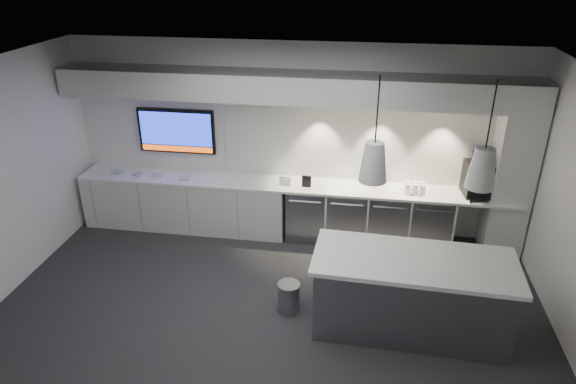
% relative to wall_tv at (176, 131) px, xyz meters
% --- Properties ---
extents(floor, '(7.00, 7.00, 0.00)m').
position_rel_wall_tv_xyz_m(floor, '(1.90, -2.45, -1.56)').
color(floor, '#29292B').
rests_on(floor, ground).
extents(ceiling, '(7.00, 7.00, 0.00)m').
position_rel_wall_tv_xyz_m(ceiling, '(1.90, -2.45, 1.44)').
color(ceiling, black).
rests_on(ceiling, wall_back).
extents(wall_back, '(7.00, 0.00, 7.00)m').
position_rel_wall_tv_xyz_m(wall_back, '(1.90, 0.05, -0.06)').
color(wall_back, white).
rests_on(wall_back, floor).
extents(wall_front, '(7.00, 0.00, 7.00)m').
position_rel_wall_tv_xyz_m(wall_front, '(1.90, -4.95, -0.06)').
color(wall_front, white).
rests_on(wall_front, floor).
extents(back_counter, '(6.80, 0.65, 0.04)m').
position_rel_wall_tv_xyz_m(back_counter, '(1.90, -0.27, -0.68)').
color(back_counter, white).
rests_on(back_counter, left_base_cabinets).
extents(left_base_cabinets, '(3.30, 0.63, 0.86)m').
position_rel_wall_tv_xyz_m(left_base_cabinets, '(0.15, -0.27, -1.13)').
color(left_base_cabinets, silver).
rests_on(left_base_cabinets, floor).
extents(fridge_unit_a, '(0.60, 0.61, 0.85)m').
position_rel_wall_tv_xyz_m(fridge_unit_a, '(2.15, -0.27, -1.13)').
color(fridge_unit_a, gray).
rests_on(fridge_unit_a, floor).
extents(fridge_unit_b, '(0.60, 0.61, 0.85)m').
position_rel_wall_tv_xyz_m(fridge_unit_b, '(2.78, -0.27, -1.13)').
color(fridge_unit_b, gray).
rests_on(fridge_unit_b, floor).
extents(fridge_unit_c, '(0.60, 0.61, 0.85)m').
position_rel_wall_tv_xyz_m(fridge_unit_c, '(3.41, -0.27, -1.13)').
color(fridge_unit_c, gray).
rests_on(fridge_unit_c, floor).
extents(fridge_unit_d, '(0.60, 0.61, 0.85)m').
position_rel_wall_tv_xyz_m(fridge_unit_d, '(4.04, -0.27, -1.13)').
color(fridge_unit_d, gray).
rests_on(fridge_unit_d, floor).
extents(backsplash, '(4.60, 0.03, 1.30)m').
position_rel_wall_tv_xyz_m(backsplash, '(3.10, 0.03, -0.01)').
color(backsplash, silver).
rests_on(backsplash, wall_back).
extents(soffit, '(6.90, 0.60, 0.40)m').
position_rel_wall_tv_xyz_m(soffit, '(1.90, -0.25, 0.84)').
color(soffit, silver).
rests_on(soffit, wall_back).
extents(column, '(0.55, 0.55, 2.60)m').
position_rel_wall_tv_xyz_m(column, '(5.10, -0.25, -0.26)').
color(column, silver).
rests_on(column, floor).
extents(wall_tv, '(1.25, 0.07, 0.72)m').
position_rel_wall_tv_xyz_m(wall_tv, '(0.00, 0.00, 0.00)').
color(wall_tv, black).
rests_on(wall_tv, wall_back).
extents(island, '(2.36, 1.09, 0.98)m').
position_rel_wall_tv_xyz_m(island, '(3.63, -2.31, -1.06)').
color(island, gray).
rests_on(island, floor).
extents(bin, '(0.37, 0.37, 0.40)m').
position_rel_wall_tv_xyz_m(bin, '(2.16, -2.20, -1.36)').
color(bin, gray).
rests_on(bin, floor).
extents(coffee_machine, '(0.41, 0.56, 0.66)m').
position_rel_wall_tv_xyz_m(coffee_machine, '(4.64, -0.25, -0.39)').
color(coffee_machine, black).
rests_on(coffee_machine, back_counter).
extents(sign_black, '(0.14, 0.03, 0.18)m').
position_rel_wall_tv_xyz_m(sign_black, '(2.14, -0.36, -0.57)').
color(sign_black, black).
rests_on(sign_black, back_counter).
extents(sign_white, '(0.18, 0.06, 0.14)m').
position_rel_wall_tv_xyz_m(sign_white, '(1.81, -0.35, -0.59)').
color(sign_white, white).
rests_on(sign_white, back_counter).
extents(cup_cluster, '(0.30, 0.19, 0.16)m').
position_rel_wall_tv_xyz_m(cup_cluster, '(3.76, -0.33, -0.58)').
color(cup_cluster, white).
rests_on(cup_cluster, back_counter).
extents(tray_a, '(0.16, 0.16, 0.02)m').
position_rel_wall_tv_xyz_m(tray_a, '(-0.96, -0.31, -0.65)').
color(tray_a, '#B2B2B2').
rests_on(tray_a, back_counter).
extents(tray_b, '(0.20, 0.20, 0.02)m').
position_rel_wall_tv_xyz_m(tray_b, '(-0.57, -0.33, -0.65)').
color(tray_b, '#B2B2B2').
rests_on(tray_b, back_counter).
extents(tray_c, '(0.19, 0.19, 0.02)m').
position_rel_wall_tv_xyz_m(tray_c, '(-0.26, -0.32, -0.65)').
color(tray_c, '#B2B2B2').
rests_on(tray_c, back_counter).
extents(tray_d, '(0.18, 0.18, 0.02)m').
position_rel_wall_tv_xyz_m(tray_d, '(0.21, -0.37, -0.65)').
color(tray_d, '#B2B2B2').
rests_on(tray_d, back_counter).
extents(pendant_left, '(0.31, 0.31, 1.14)m').
position_rel_wall_tv_xyz_m(pendant_left, '(3.08, -2.31, 0.59)').
color(pendant_left, silver).
rests_on(pendant_left, ceiling).
extents(pendant_right, '(0.31, 0.31, 1.14)m').
position_rel_wall_tv_xyz_m(pendant_right, '(4.19, -2.31, 0.59)').
color(pendant_right, silver).
rests_on(pendant_right, ceiling).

